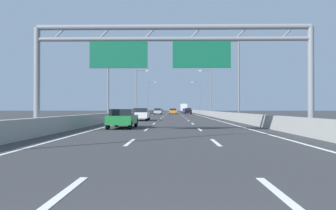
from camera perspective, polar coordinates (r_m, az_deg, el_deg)
name	(u,v)px	position (r m, az deg, el deg)	size (l,w,h in m)	color
ground_plane	(174,113)	(102.18, 0.92, -1.37)	(260.00, 260.00, 0.00)	#38383A
lane_dash_left_0	(61,196)	(6.13, -17.10, -13.93)	(0.16, 3.00, 0.01)	white
lane_dash_left_1	(130,142)	(14.86, -6.22, -6.05)	(0.16, 3.00, 0.01)	white
lane_dash_left_2	(147,129)	(23.79, -3.51, -3.99)	(0.16, 3.00, 0.01)	white
lane_dash_left_3	(154,124)	(32.76, -2.29, -3.06)	(0.16, 3.00, 0.01)	white
lane_dash_left_4	(158,120)	(41.74, -1.59, -2.52)	(0.16, 3.00, 0.01)	white
lane_dash_left_5	(161,118)	(50.73, -1.14, -2.18)	(0.16, 3.00, 0.01)	white
lane_dash_left_6	(163,117)	(59.72, -0.82, -1.94)	(0.16, 3.00, 0.01)	white
lane_dash_left_7	(164,116)	(68.71, -0.59, -1.76)	(0.16, 3.00, 0.01)	white
lane_dash_left_8	(165,115)	(77.71, -0.41, -1.62)	(0.16, 3.00, 0.01)	white
lane_dash_left_9	(166,114)	(86.70, -0.27, -1.51)	(0.16, 3.00, 0.01)	white
lane_dash_left_10	(167,114)	(95.70, -0.16, -1.42)	(0.16, 3.00, 0.01)	white
lane_dash_left_11	(168,113)	(104.70, -0.06, -1.35)	(0.16, 3.00, 0.01)	white
lane_dash_left_12	(168,113)	(113.70, 0.02, -1.29)	(0.16, 3.00, 0.01)	white
lane_dash_left_13	(169,113)	(122.69, 0.08, -1.24)	(0.16, 3.00, 0.01)	white
lane_dash_left_14	(169,112)	(131.69, 0.14, -1.19)	(0.16, 3.00, 0.01)	white
lane_dash_left_15	(169,112)	(140.69, 0.19, -1.15)	(0.16, 3.00, 0.01)	white
lane_dash_left_16	(169,112)	(149.69, 0.24, -1.12)	(0.16, 3.00, 0.01)	white
lane_dash_left_17	(170,112)	(158.69, 0.28, -1.09)	(0.16, 3.00, 0.01)	white
lane_dash_right_0	(283,197)	(6.11, 18.19, -13.99)	(0.16, 3.00, 0.01)	white
lane_dash_right_1	(216,142)	(14.85, 7.78, -6.06)	(0.16, 3.00, 0.01)	white
lane_dash_right_2	(200,129)	(23.78, 5.19, -3.99)	(0.16, 3.00, 0.01)	white
lane_dash_right_3	(193,124)	(32.75, 4.02, -3.06)	(0.16, 3.00, 0.01)	white
lane_dash_right_4	(188,120)	(41.73, 3.36, -2.52)	(0.16, 3.00, 0.01)	white
lane_dash_right_5	(186,118)	(50.72, 2.93, -2.18)	(0.16, 3.00, 0.01)	white
lane_dash_right_6	(184,117)	(59.72, 2.63, -1.93)	(0.16, 3.00, 0.01)	white
lane_dash_right_7	(183,116)	(68.71, 2.41, -1.76)	(0.16, 3.00, 0.01)	white
lane_dash_right_8	(182,115)	(77.71, 2.24, -1.62)	(0.16, 3.00, 0.01)	white
lane_dash_right_9	(181,114)	(86.70, 2.11, -1.51)	(0.16, 3.00, 0.01)	white
lane_dash_right_10	(180,114)	(95.70, 2.00, -1.42)	(0.16, 3.00, 0.01)	white
lane_dash_right_11	(180,113)	(104.70, 1.91, -1.35)	(0.16, 3.00, 0.01)	white
lane_dash_right_12	(179,113)	(113.70, 1.83, -1.29)	(0.16, 3.00, 0.01)	white
lane_dash_right_13	(179,113)	(122.69, 1.77, -1.24)	(0.16, 3.00, 0.01)	white
lane_dash_right_14	(178,112)	(131.69, 1.71, -1.19)	(0.16, 3.00, 0.01)	white
lane_dash_right_15	(178,112)	(140.69, 1.66, -1.15)	(0.16, 3.00, 0.01)	white
lane_dash_right_16	(178,112)	(149.69, 1.62, -1.12)	(0.16, 3.00, 0.01)	white
lane_dash_right_17	(178,112)	(158.69, 1.58, -1.09)	(0.16, 3.00, 0.01)	white
edge_line_left	(153,114)	(90.34, -2.41, -1.47)	(0.16, 176.00, 0.01)	white
edge_line_right	(194,114)	(90.33, 4.25, -1.47)	(0.16, 176.00, 0.01)	white
barrier_left	(152,111)	(112.39, -2.60, -1.06)	(0.45, 220.00, 0.95)	#9E9E99
barrier_right	(195,111)	(112.39, 4.44, -1.06)	(0.45, 220.00, 0.95)	#9E9E99
sign_gantry	(170,51)	(20.72, 0.33, 8.85)	(16.40, 0.36, 6.36)	gray
streetlamp_left_mid	(110,75)	(42.01, -9.39, 4.86)	(2.58, 0.28, 9.50)	slate
streetlamp_right_mid	(237,75)	(42.00, 11.16, 4.86)	(2.58, 0.28, 9.50)	slate
streetlamp_left_far	(138,89)	(72.84, -4.98, 2.55)	(2.58, 0.28, 9.50)	slate
streetlamp_right_far	(210,89)	(72.83, 6.80, 2.56)	(2.58, 0.28, 9.50)	slate
streetlamp_left_distant	(148,95)	(103.88, -3.20, 1.62)	(2.58, 0.28, 9.50)	slate
streetlamp_right_distant	(199,95)	(103.88, 5.04, 1.62)	(2.58, 0.28, 9.50)	slate
blue_car	(185,111)	(105.75, 2.85, -0.95)	(1.80, 4.35, 1.41)	#2347AD
green_car	(123,118)	(25.56, -7.39, -2.15)	(1.74, 4.67, 1.39)	#1E7A38
white_car	(141,114)	(41.21, -4.39, -1.50)	(1.75, 4.67, 1.47)	silver
silver_car	(158,111)	(84.54, -1.69, -1.03)	(1.79, 4.10, 1.48)	#A8ADB2
yellow_car	(173,110)	(134.17, 0.85, -0.87)	(1.84, 4.60, 1.39)	yellow
orange_car	(173,111)	(91.32, 0.81, -1.00)	(1.88, 4.42, 1.43)	orange
black_car	(188,111)	(90.03, 3.29, -0.97)	(1.73, 4.46, 1.56)	black
box_truck	(184,108)	(130.32, 2.57, -0.45)	(2.35, 8.00, 3.16)	#B21E19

